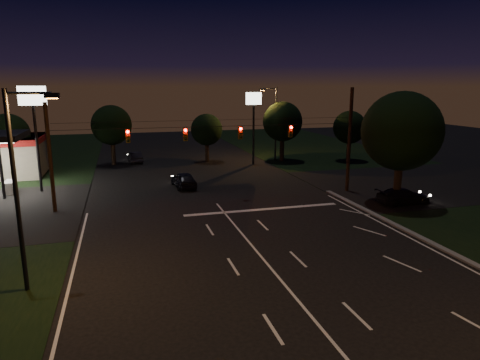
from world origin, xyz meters
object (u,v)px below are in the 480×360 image
object	(u,v)px
car_cross	(403,196)
tree_right_near	(401,132)
car_oncoming_b	(135,157)
utility_pole_right	(347,191)
car_oncoming_a	(184,180)

from	to	relation	value
car_cross	tree_right_near	bearing A→B (deg)	74.02
car_cross	car_oncoming_b	bearing A→B (deg)	37.38
utility_pole_right	car_cross	world-z (taller)	utility_pole_right
utility_pole_right	car_cross	xyz separation A→B (m)	(2.13, -5.00, 0.63)
utility_pole_right	car_oncoming_b	world-z (taller)	utility_pole_right
car_oncoming_b	utility_pole_right	bearing A→B (deg)	125.61
tree_right_near	car_cross	world-z (taller)	tree_right_near
utility_pole_right	car_oncoming_b	xyz separation A→B (m)	(-17.52, 20.03, 0.65)
utility_pole_right	tree_right_near	size ratio (longest dim) A/B	1.03
car_oncoming_a	car_oncoming_b	xyz separation A→B (m)	(-3.82, 14.76, -0.06)
utility_pole_right	car_oncoming_a	size ratio (longest dim) A/B	2.14
car_oncoming_a	car_cross	size ratio (longest dim) A/B	0.96
utility_pole_right	car_oncoming_b	bearing A→B (deg)	131.18
tree_right_near	car_oncoming_a	xyz separation A→B (m)	(-15.23, 10.10, -4.96)
utility_pole_right	car_oncoming_b	size ratio (longest dim) A/B	2.27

